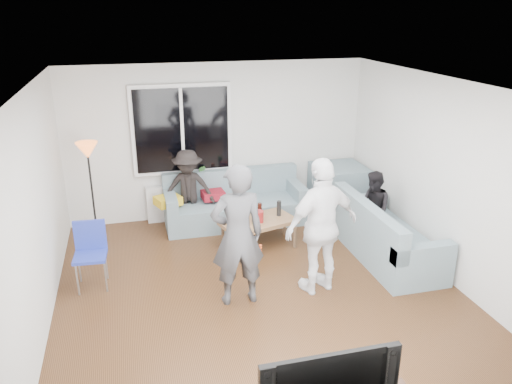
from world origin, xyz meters
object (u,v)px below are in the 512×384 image
object	(u,v)px
television	(324,380)
player_left	(238,236)
sofa_back_section	(235,199)
player_right	(322,226)
coffee_table	(258,232)
sofa_right_section	(388,230)
side_chair	(90,257)
spectator_right	(373,209)
spectator_back	(188,189)
floor_lamp	(92,193)

from	to	relation	value
television	player_left	bearing A→B (deg)	93.29
sofa_back_section	television	distance (m)	4.79
player_left	television	bearing A→B (deg)	92.10
player_right	coffee_table	bearing A→B (deg)	-87.93
sofa_right_section	side_chair	size ratio (longest dim) A/B	2.33
spectator_right	player_left	bearing A→B (deg)	-62.54
player_right	television	xyz separation A→B (m)	(-0.93, -2.42, -0.12)
spectator_back	sofa_back_section	bearing A→B (deg)	10.82
sofa_right_section	television	xyz separation A→B (m)	(-2.18, -3.01, 0.33)
side_chair	floor_lamp	size ratio (longest dim) A/B	0.55
player_right	television	world-z (taller)	player_right
player_left	spectator_back	xyz separation A→B (m)	(-0.28, 2.39, -0.23)
sofa_right_section	player_left	bearing A→B (deg)	104.39
sofa_right_section	coffee_table	xyz separation A→B (m)	(-1.68, 0.86, -0.22)
sofa_back_section	coffee_table	size ratio (longest dim) A/B	2.09
floor_lamp	player_left	xyz separation A→B (m)	(1.75, -2.22, 0.10)
spectator_right	coffee_table	bearing A→B (deg)	-100.29
floor_lamp	player_right	bearing A→B (deg)	-38.16
side_chair	spectator_back	size ratio (longest dim) A/B	0.66
coffee_table	player_left	xyz separation A→B (m)	(-0.64, -1.46, 0.68)
floor_lamp	television	size ratio (longest dim) A/B	1.43
coffee_table	floor_lamp	bearing A→B (deg)	162.31
floor_lamp	television	xyz separation A→B (m)	(1.89, -4.63, -0.03)
floor_lamp	player_right	world-z (taller)	player_right
floor_lamp	spectator_right	distance (m)	4.23
sofa_back_section	spectator_back	world-z (taller)	spectator_back
coffee_table	spectator_back	bearing A→B (deg)	134.89
television	floor_lamp	bearing A→B (deg)	112.14
player_right	spectator_right	distance (m)	1.67
side_chair	floor_lamp	bearing A→B (deg)	93.76
player_left	spectator_right	size ratio (longest dim) A/B	1.55
coffee_table	floor_lamp	world-z (taller)	floor_lamp
television	coffee_table	bearing A→B (deg)	82.64
sofa_back_section	television	xyz separation A→B (m)	(-0.34, -4.77, 0.33)
floor_lamp	player_right	size ratio (longest dim) A/B	0.89
player_left	spectator_back	bearing A→B (deg)	-84.38
sofa_back_section	player_left	world-z (taller)	player_left
side_chair	coffee_table	bearing A→B (deg)	19.41
coffee_table	spectator_back	world-z (taller)	spectator_back
player_left	spectator_right	world-z (taller)	player_left
floor_lamp	television	distance (m)	5.00
sofa_back_section	spectator_right	size ratio (longest dim) A/B	2.02
floor_lamp	spectator_back	bearing A→B (deg)	6.49
sofa_back_section	side_chair	size ratio (longest dim) A/B	2.67
player_left	sofa_right_section	bearing A→B (deg)	-166.80
side_chair	floor_lamp	distance (m)	1.47
coffee_table	player_right	world-z (taller)	player_right
floor_lamp	coffee_table	bearing A→B (deg)	-17.69
floor_lamp	spectator_right	xyz separation A→B (m)	(4.07, -1.15, -0.21)
sofa_back_section	player_left	distance (m)	2.45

